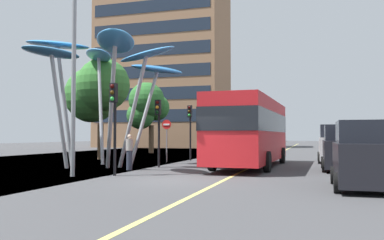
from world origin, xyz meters
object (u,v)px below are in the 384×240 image
object	(u,v)px
street_lamp	(81,40)
pedestrian	(129,152)
leaf_sculpture	(106,61)
car_parked_near	(365,157)
no_entry_sign	(167,134)
traffic_light_kerb_far	(158,118)
traffic_light_island_mid	(190,121)
traffic_light_kerb_near	(114,109)
car_parked_mid	(343,149)
car_parked_far	(334,145)
red_bus	(251,128)

from	to	relation	value
street_lamp	pedestrian	world-z (taller)	street_lamp
leaf_sculpture	car_parked_near	world-z (taller)	leaf_sculpture
leaf_sculpture	pedestrian	distance (m)	5.72
leaf_sculpture	no_entry_sign	bearing A→B (deg)	66.97
leaf_sculpture	traffic_light_kerb_far	distance (m)	4.37
car_parked_near	traffic_light_island_mid	bearing A→B (deg)	127.42
traffic_light_island_mid	no_entry_sign	xyz separation A→B (m)	(-0.99, -1.82, -0.90)
traffic_light_kerb_near	no_entry_sign	size ratio (longest dim) A/B	1.44
traffic_light_kerb_far	car_parked_near	xyz separation A→B (m)	(9.44, -6.42, -1.58)
traffic_light_kerb_far	leaf_sculpture	bearing A→B (deg)	-174.62
pedestrian	traffic_light_kerb_far	bearing A→B (deg)	72.44
car_parked_near	no_entry_sign	xyz separation A→B (m)	(-10.52, 10.63, 0.77)
traffic_light_kerb_near	car_parked_mid	bearing A→B (deg)	30.33
car_parked_far	pedestrian	xyz separation A→B (m)	(-9.74, -8.70, -0.22)
street_lamp	pedestrian	xyz separation A→B (m)	(0.56, 3.51, -4.72)
street_lamp	pedestrian	bearing A→B (deg)	80.95
traffic_light_island_mid	car_parked_mid	world-z (taller)	traffic_light_island_mid
traffic_light_kerb_near	traffic_light_island_mid	xyz separation A→B (m)	(-0.00, 10.88, -0.11)
traffic_light_kerb_near	car_parked_far	xyz separation A→B (m)	(9.15, 11.45, -1.69)
traffic_light_kerb_near	car_parked_near	world-z (taller)	traffic_light_kerb_near
red_bus	traffic_light_kerb_far	world-z (taller)	red_bus
traffic_light_island_mid	car_parked_near	size ratio (longest dim) A/B	0.95
red_bus	car_parked_mid	size ratio (longest dim) A/B	2.59
traffic_light_kerb_near	traffic_light_island_mid	distance (m)	10.88
car_parked_near	pedestrian	world-z (taller)	car_parked_near
traffic_light_kerb_far	street_lamp	size ratio (longest dim) A/B	0.40
car_parked_mid	red_bus	bearing A→B (deg)	168.02
no_entry_sign	car_parked_far	bearing A→B (deg)	13.24
no_entry_sign	pedestrian	bearing A→B (deg)	-86.26
traffic_light_kerb_near	traffic_light_kerb_far	bearing A→B (deg)	89.06
traffic_light_kerb_far	no_entry_sign	bearing A→B (deg)	104.37
car_parked_near	car_parked_far	world-z (taller)	car_parked_far
car_parked_far	no_entry_sign	world-z (taller)	no_entry_sign
traffic_light_island_mid	pedestrian	world-z (taller)	traffic_light_island_mid
car_parked_near	pedestrian	size ratio (longest dim) A/B	2.24
traffic_light_kerb_near	car_parked_mid	world-z (taller)	traffic_light_kerb_near
traffic_light_kerb_near	pedestrian	world-z (taller)	traffic_light_kerb_near
red_bus	pedestrian	world-z (taller)	red_bus
leaf_sculpture	street_lamp	xyz separation A→B (m)	(1.76, -5.33, -0.18)
no_entry_sign	leaf_sculpture	bearing A→B (deg)	-113.03
traffic_light_island_mid	street_lamp	size ratio (longest dim) A/B	0.41
traffic_light_kerb_near	traffic_light_kerb_far	xyz separation A→B (m)	(0.08, 4.85, -0.20)
traffic_light_kerb_far	traffic_light_island_mid	distance (m)	6.03
red_bus	traffic_light_kerb_near	distance (m)	8.01
red_bus	car_parked_near	bearing A→B (deg)	-59.10
car_parked_far	red_bus	bearing A→B (deg)	-131.25
car_parked_mid	car_parked_near	bearing A→B (deg)	-88.28
traffic_light_kerb_near	pedestrian	distance (m)	3.39
traffic_light_kerb_far	car_parked_far	distance (m)	11.32
car_parked_near	car_parked_mid	bearing A→B (deg)	91.72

